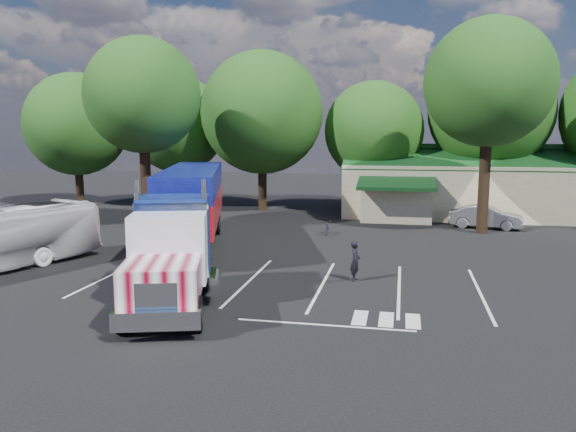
% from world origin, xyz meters
% --- Properties ---
extents(ground, '(120.00, 120.00, 0.00)m').
position_xyz_m(ground, '(0.00, 0.00, 0.00)').
color(ground, black).
rests_on(ground, ground).
extents(event_hall, '(24.20, 14.12, 5.55)m').
position_xyz_m(event_hall, '(13.74, 17.81, 2.21)').
color(event_hall, beige).
rests_on(event_hall, ground).
extents(tree_row_a, '(9.00, 9.00, 11.68)m').
position_xyz_m(tree_row_a, '(-22.00, 16.50, 7.16)').
color(tree_row_a, black).
rests_on(tree_row_a, ground).
extents(tree_row_b, '(8.40, 8.40, 11.35)m').
position_xyz_m(tree_row_b, '(-13.00, 17.80, 7.13)').
color(tree_row_b, black).
rests_on(tree_row_b, ground).
extents(tree_row_c, '(10.00, 10.00, 13.05)m').
position_xyz_m(tree_row_c, '(-5.00, 16.20, 8.04)').
color(tree_row_c, black).
rests_on(tree_row_c, ground).
extents(tree_row_d, '(8.00, 8.00, 10.60)m').
position_xyz_m(tree_row_d, '(4.00, 17.50, 6.58)').
color(tree_row_d, black).
rests_on(tree_row_d, ground).
extents(tree_row_e, '(9.60, 9.60, 12.90)m').
position_xyz_m(tree_row_e, '(13.00, 18.00, 8.09)').
color(tree_row_e, black).
rests_on(tree_row_e, ground).
extents(tree_near_left, '(7.60, 7.60, 12.65)m').
position_xyz_m(tree_near_left, '(-10.50, 6.00, 8.81)').
color(tree_near_left, black).
rests_on(tree_near_left, ground).
extents(tree_near_right, '(8.00, 8.00, 13.50)m').
position_xyz_m(tree_near_right, '(11.50, 8.50, 9.46)').
color(tree_near_right, black).
rests_on(tree_near_right, ground).
extents(semi_truck, '(8.96, 22.07, 4.66)m').
position_xyz_m(semi_truck, '(-4.28, -2.07, 2.63)').
color(semi_truck, black).
rests_on(semi_truck, ground).
extents(woman, '(0.46, 0.66, 1.75)m').
position_xyz_m(woman, '(4.50, -5.01, 0.88)').
color(woman, black).
rests_on(woman, ground).
extents(bicycle, '(0.74, 1.82, 0.94)m').
position_xyz_m(bicycle, '(1.80, 5.98, 0.47)').
color(bicycle, black).
rests_on(bicycle, ground).
extents(silver_sedan, '(4.98, 2.55, 1.56)m').
position_xyz_m(silver_sedan, '(12.00, 10.50, 0.78)').
color(silver_sedan, '#94979B').
rests_on(silver_sedan, ground).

